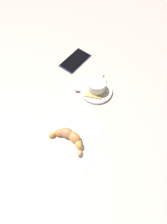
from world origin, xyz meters
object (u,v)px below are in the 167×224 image
object	(u,v)px
saucer	(96,91)
sugar_packet	(93,96)
napkin	(69,140)
espresso_cup	(97,86)
croissant	(70,137)
cell_phone	(75,60)
teaspoon	(97,90)

from	to	relation	value
saucer	sugar_packet	xyz separation A→B (m)	(-0.03, -0.00, 0.01)
napkin	espresso_cup	bearing A→B (deg)	6.20
saucer	croissant	distance (m)	0.23
croissant	espresso_cup	bearing A→B (deg)	6.61
cell_phone	sugar_packet	bearing A→B (deg)	-128.22
teaspoon	napkin	distance (m)	0.23
napkin	teaspoon	bearing A→B (deg)	5.04
saucer	sugar_packet	size ratio (longest dim) A/B	1.91
napkin	cell_phone	size ratio (longest dim) A/B	1.41
teaspoon	napkin	world-z (taller)	teaspoon
sugar_packet	croissant	bearing A→B (deg)	-101.95
espresso_cup	sugar_packet	xyz separation A→B (m)	(-0.04, -0.00, -0.02)
napkin	croissant	world-z (taller)	croissant
teaspoon	sugar_packet	size ratio (longest dim) A/B	1.88
croissant	saucer	bearing A→B (deg)	6.70
sugar_packet	cell_phone	size ratio (longest dim) A/B	0.46
sugar_packet	napkin	world-z (taller)	sugar_packet
teaspoon	sugar_packet	world-z (taller)	teaspoon
croissant	teaspoon	bearing A→B (deg)	5.42
espresso_cup	cell_phone	distance (m)	0.19
saucer	espresso_cup	size ratio (longest dim) A/B	1.34
cell_phone	teaspoon	bearing A→B (deg)	-120.52
saucer	teaspoon	world-z (taller)	teaspoon
espresso_cup	teaspoon	size ratio (longest dim) A/B	0.76
espresso_cup	cell_phone	xyz separation A→B (m)	(0.09, 0.16, -0.03)
cell_phone	saucer	bearing A→B (deg)	-120.57
saucer	croissant	world-z (taller)	croissant
saucer	cell_phone	bearing A→B (deg)	59.43
saucer	cell_phone	distance (m)	0.19
croissant	cell_phone	xyz separation A→B (m)	(0.32, 0.19, -0.02)
sugar_packet	cell_phone	xyz separation A→B (m)	(0.13, 0.16, -0.01)
espresso_cup	teaspoon	bearing A→B (deg)	-135.70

